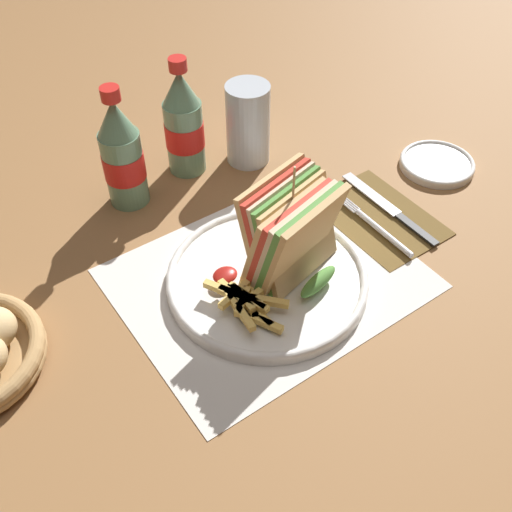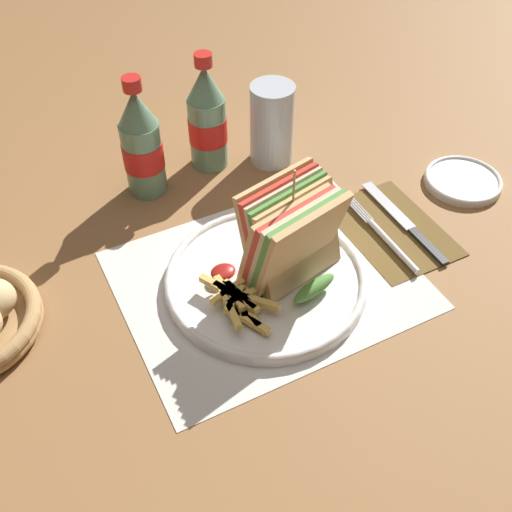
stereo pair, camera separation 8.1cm
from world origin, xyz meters
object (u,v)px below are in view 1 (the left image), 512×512
at_px(club_sandwich, 292,233).
at_px(glass_near, 248,129).
at_px(plate_main, 264,280).
at_px(coke_bottle_near, 122,156).
at_px(side_saucer, 437,163).
at_px(knife, 390,208).
at_px(fork, 374,225).
at_px(coke_bottle_far, 184,125).

bearing_deg(club_sandwich, glass_near, 67.05).
distance_m(plate_main, coke_bottle_near, 0.29).
bearing_deg(side_saucer, knife, -165.74).
bearing_deg(side_saucer, club_sandwich, -171.25).
distance_m(plate_main, glass_near, 0.30).
xyz_separation_m(fork, coke_bottle_far, (-0.15, 0.30, 0.08)).
bearing_deg(club_sandwich, side_saucer, 8.75).
xyz_separation_m(knife, side_saucer, (0.15, 0.04, 0.00)).
bearing_deg(glass_near, side_saucer, -39.54).
distance_m(coke_bottle_near, side_saucer, 0.52).
bearing_deg(plate_main, knife, 2.75).
relative_size(coke_bottle_near, glass_near, 1.44).
relative_size(club_sandwich, fork, 0.89).
height_order(knife, glass_near, glass_near).
xyz_separation_m(club_sandwich, fork, (0.16, 0.00, -0.07)).
bearing_deg(knife, fork, -160.48).
bearing_deg(glass_near, club_sandwich, -112.95).
distance_m(plate_main, knife, 0.25).
bearing_deg(plate_main, coke_bottle_far, 80.26).
bearing_deg(coke_bottle_near, coke_bottle_far, 9.03).
xyz_separation_m(plate_main, fork, (0.20, -0.00, -0.00)).
bearing_deg(coke_bottle_far, club_sandwich, -92.12).
xyz_separation_m(plate_main, coke_bottle_far, (0.05, 0.29, 0.08)).
bearing_deg(fork, side_saucer, 16.10).
height_order(coke_bottle_far, side_saucer, coke_bottle_far).
relative_size(club_sandwich, coke_bottle_near, 0.88).
xyz_separation_m(club_sandwich, glass_near, (0.11, 0.26, -0.02)).
xyz_separation_m(fork, coke_bottle_near, (-0.27, 0.28, 0.08)).
distance_m(coke_bottle_far, glass_near, 0.11).
relative_size(plate_main, knife, 1.37).
relative_size(coke_bottle_far, glass_near, 1.44).
height_order(plate_main, side_saucer, plate_main).
height_order(knife, coke_bottle_far, coke_bottle_far).
relative_size(plate_main, club_sandwich, 1.60).
bearing_deg(coke_bottle_far, plate_main, -99.74).
bearing_deg(knife, glass_near, 113.43).
xyz_separation_m(coke_bottle_near, glass_near, (0.22, -0.02, -0.02)).
bearing_deg(coke_bottle_near, fork, -45.78).
bearing_deg(fork, glass_near, 102.27).
height_order(fork, coke_bottle_near, coke_bottle_near).
xyz_separation_m(plate_main, coke_bottle_near, (-0.07, 0.27, 0.08)).
bearing_deg(side_saucer, glass_near, 140.46).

